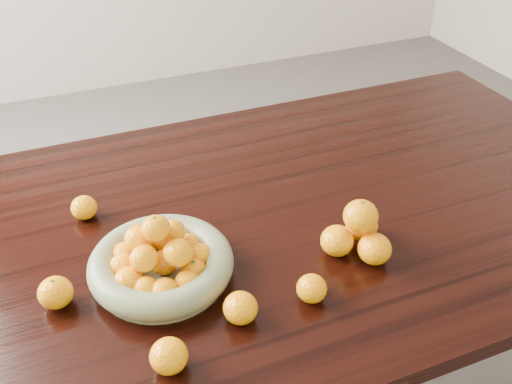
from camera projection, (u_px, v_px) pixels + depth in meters
name	position (u px, v px, depth m)	size (l,w,h in m)	color
dining_table	(242.00, 249.00, 1.34)	(2.00, 1.00, 0.75)	black
fruit_bowl	(161.00, 262.00, 1.12)	(0.29, 0.29, 0.14)	gray
orange_pyramid	(358.00, 232.00, 1.18)	(0.14, 0.15, 0.12)	#FFA307
loose_orange_0	(56.00, 293.00, 1.06)	(0.07, 0.07, 0.06)	#FFA307
loose_orange_1	(169.00, 356.00, 0.94)	(0.06, 0.06, 0.06)	#FFA307
loose_orange_2	(312.00, 288.00, 1.07)	(0.06, 0.06, 0.05)	#FFA307
loose_orange_3	(84.00, 208.00, 1.28)	(0.06, 0.06, 0.05)	#FFA307
loose_orange_4	(240.00, 308.00, 1.03)	(0.06, 0.06, 0.06)	#FFA307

